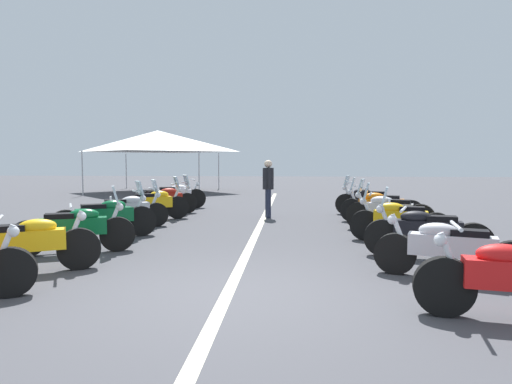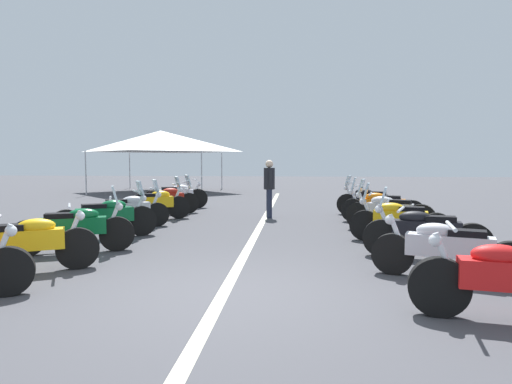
% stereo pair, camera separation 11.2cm
% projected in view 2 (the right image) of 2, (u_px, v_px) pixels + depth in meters
% --- Properties ---
extents(ground_plane, '(80.00, 80.00, 0.00)m').
position_uv_depth(ground_plane, '(223.00, 295.00, 5.51)').
color(ground_plane, '#424247').
extents(lane_centre_stripe, '(23.00, 0.16, 0.01)m').
position_uv_depth(lane_centre_stripe, '(258.00, 230.00, 10.66)').
color(lane_centre_stripe, beige).
rests_on(lane_centre_stripe, ground_plane).
extents(motorcycle_left_row_1, '(1.14, 1.93, 1.00)m').
position_uv_depth(motorcycle_left_row_1, '(25.00, 243.00, 6.53)').
color(motorcycle_left_row_1, black).
rests_on(motorcycle_left_row_1, ground_plane).
extents(motorcycle_left_row_2, '(1.03, 2.01, 1.21)m').
position_uv_depth(motorcycle_left_row_2, '(75.00, 228.00, 7.94)').
color(motorcycle_left_row_2, black).
rests_on(motorcycle_left_row_2, ground_plane).
extents(motorcycle_left_row_3, '(1.29, 1.93, 1.22)m').
position_uv_depth(motorcycle_left_row_3, '(107.00, 216.00, 9.45)').
color(motorcycle_left_row_3, black).
rests_on(motorcycle_left_row_3, ground_plane).
extents(motorcycle_left_row_4, '(1.19, 1.91, 1.19)m').
position_uv_depth(motorcycle_left_row_4, '(127.00, 210.00, 10.88)').
color(motorcycle_left_row_4, black).
rests_on(motorcycle_left_row_4, ground_plane).
extents(motorcycle_left_row_5, '(1.07, 1.87, 1.21)m').
position_uv_depth(motorcycle_left_row_5, '(155.00, 203.00, 12.42)').
color(motorcycle_left_row_5, black).
rests_on(motorcycle_left_row_5, ground_plane).
extents(motorcycle_left_row_6, '(1.20, 1.94, 1.21)m').
position_uv_depth(motorcycle_left_row_6, '(166.00, 199.00, 13.66)').
color(motorcycle_left_row_6, black).
rests_on(motorcycle_left_row_6, ground_plane).
extents(motorcycle_left_row_7, '(1.10, 2.08, 1.02)m').
position_uv_depth(motorcycle_left_row_7, '(176.00, 195.00, 15.19)').
color(motorcycle_left_row_7, black).
rests_on(motorcycle_left_row_7, ground_plane).
extents(motorcycle_right_row_1, '(0.97, 2.04, 0.98)m').
position_uv_depth(motorcycle_right_row_1, '(447.00, 248.00, 6.17)').
color(motorcycle_right_row_1, black).
rests_on(motorcycle_right_row_1, ground_plane).
extents(motorcycle_right_row_2, '(0.81, 2.07, 1.21)m').
position_uv_depth(motorcycle_right_row_2, '(424.00, 231.00, 7.50)').
color(motorcycle_right_row_2, black).
rests_on(motorcycle_right_row_2, ground_plane).
extents(motorcycle_right_row_3, '(0.81, 2.00, 1.20)m').
position_uv_depth(motorcycle_right_row_3, '(398.00, 220.00, 9.02)').
color(motorcycle_right_row_3, black).
rests_on(motorcycle_right_row_3, ground_plane).
extents(motorcycle_right_row_4, '(0.92, 1.97, 1.23)m').
position_uv_depth(motorcycle_right_row_4, '(389.00, 211.00, 10.35)').
color(motorcycle_right_row_4, black).
rests_on(motorcycle_right_row_4, ground_plane).
extents(motorcycle_right_row_5, '(0.83, 2.14, 1.20)m').
position_uv_depth(motorcycle_right_row_5, '(381.00, 206.00, 11.77)').
color(motorcycle_right_row_5, black).
rests_on(motorcycle_right_row_5, ground_plane).
extents(motorcycle_right_row_6, '(0.97, 1.90, 1.21)m').
position_uv_depth(motorcycle_right_row_6, '(369.00, 200.00, 13.30)').
color(motorcycle_right_row_6, black).
rests_on(motorcycle_right_row_6, ground_plane).
extents(bystander_0, '(0.52, 0.32, 1.67)m').
position_uv_depth(bystander_0, '(269.00, 184.00, 12.84)').
color(bystander_0, '#1E2338').
rests_on(bystander_0, ground_plane).
extents(event_tent, '(6.12, 6.12, 3.20)m').
position_uv_depth(event_tent, '(161.00, 141.00, 23.10)').
color(event_tent, white).
rests_on(event_tent, ground_plane).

